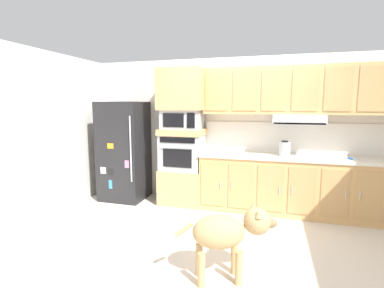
{
  "coord_description": "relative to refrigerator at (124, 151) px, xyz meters",
  "views": [
    {
      "loc": [
        0.49,
        -3.82,
        1.71
      ],
      "look_at": [
        -0.67,
        0.23,
        1.12
      ],
      "focal_mm": 26.37,
      "sensor_mm": 36.0,
      "label": 1
    }
  ],
  "objects": [
    {
      "name": "backsplash_panel",
      "position": [
        3.02,
        0.36,
        0.29
      ],
      "size": [
        3.15,
        0.02,
        0.5
      ],
      "primitive_type": "cube",
      "color": "silver",
      "rests_on": "countertop_slab"
    },
    {
      "name": "upper_cabinet_with_hood",
      "position": [
        3.01,
        0.19,
        1.02
      ],
      "size": [
        3.11,
        0.48,
        0.88
      ],
      "color": "tan",
      "rests_on": "backsplash_panel"
    },
    {
      "name": "screwdriver",
      "position": [
        3.69,
        0.01,
        0.05
      ],
      "size": [
        0.16,
        0.15,
        0.03
      ],
      "color": "blue",
      "rests_on": "countertop_slab"
    },
    {
      "name": "appliance_mid_shelf",
      "position": [
        1.09,
        0.07,
        0.37
      ],
      "size": [
        0.74,
        0.62,
        0.1
      ],
      "primitive_type": "cube",
      "color": "tan",
      "rests_on": "built_in_oven"
    },
    {
      "name": "side_panel_left",
      "position": [
        -0.72,
        -0.68,
        0.37
      ],
      "size": [
        0.12,
        7.1,
        2.5
      ],
      "primitive_type": "cube",
      "color": "silver",
      "rests_on": "ground"
    },
    {
      "name": "refrigerator",
      "position": [
        0.0,
        0.0,
        0.0
      ],
      "size": [
        0.76,
        0.73,
        1.76
      ],
      "color": "black",
      "rests_on": "ground"
    },
    {
      "name": "back_kitchen_wall",
      "position": [
        2.08,
        0.43,
        0.37
      ],
      "size": [
        6.2,
        0.12,
        2.5
      ],
      "primitive_type": "cube",
      "color": "silver",
      "rests_on": "ground"
    },
    {
      "name": "microwave",
      "position": [
        1.09,
        0.07,
        0.58
      ],
      "size": [
        0.64,
        0.54,
        0.32
      ],
      "color": "#A8AAAF",
      "rests_on": "appliance_mid_shelf"
    },
    {
      "name": "appliance_upper_cabinet",
      "position": [
        1.09,
        0.07,
        1.08
      ],
      "size": [
        0.74,
        0.62,
        0.68
      ],
      "primitive_type": "cube",
      "color": "tan",
      "rests_on": "microwave"
    },
    {
      "name": "electric_kettle",
      "position": [
        2.76,
        0.02,
        0.15
      ],
      "size": [
        0.17,
        0.17,
        0.24
      ],
      "color": "#A8AAAF",
      "rests_on": "countertop_slab"
    },
    {
      "name": "ground_plane",
      "position": [
        2.08,
        -0.68,
        -0.88
      ],
      "size": [
        9.6,
        9.6,
        0.0
      ],
      "primitive_type": "plane",
      "color": "beige"
    },
    {
      "name": "oven_base_cabinet",
      "position": [
        1.09,
        0.07,
        -0.58
      ],
      "size": [
        0.74,
        0.62,
        0.6
      ],
      "primitive_type": "cube",
      "color": "tan",
      "rests_on": "ground"
    },
    {
      "name": "countertop_slab",
      "position": [
        3.02,
        0.07,
        0.02
      ],
      "size": [
        3.15,
        0.64,
        0.04
      ],
      "primitive_type": "cube",
      "color": "silver",
      "rests_on": "lower_cabinet_run"
    },
    {
      "name": "lower_cabinet_run",
      "position": [
        3.02,
        0.07,
        -0.44
      ],
      "size": [
        3.11,
        0.63,
        0.88
      ],
      "color": "tan",
      "rests_on": "ground"
    },
    {
      "name": "built_in_oven",
      "position": [
        1.09,
        0.07,
        0.02
      ],
      "size": [
        0.7,
        0.62,
        0.6
      ],
      "color": "#A8AAAF",
      "rests_on": "oven_base_cabinet"
    },
    {
      "name": "dog",
      "position": [
        2.2,
        -1.93,
        -0.38
      ],
      "size": [
        0.97,
        0.51,
        0.75
      ],
      "rotation": [
        0.0,
        0.0,
        0.37
      ],
      "color": "tan",
      "rests_on": "ground"
    }
  ]
}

